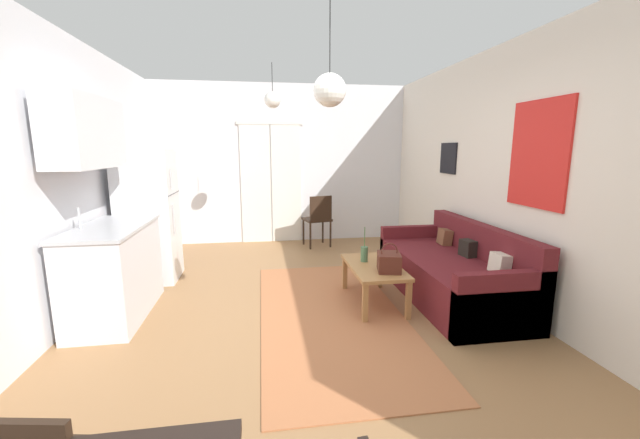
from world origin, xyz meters
name	(u,v)px	position (x,y,z in m)	size (l,w,h in m)	color
ground_plane	(306,332)	(0.00, 0.00, -0.05)	(4.93, 7.44, 0.10)	#996D44
wall_back	(282,165)	(-0.01, 3.47, 1.35)	(4.53, 0.13, 2.72)	silver
wall_right	(535,178)	(2.21, 0.00, 1.36)	(0.12, 7.04, 2.72)	silver
wall_left	(23,185)	(-2.21, 0.00, 1.36)	(0.12, 7.04, 2.72)	silver
area_rug	(331,314)	(0.28, 0.23, 0.01)	(1.39, 3.03, 0.01)	#B26B42
couch	(454,273)	(1.72, 0.49, 0.28)	(0.90, 2.05, 0.82)	#5B191E
coffee_table	(374,270)	(0.78, 0.46, 0.37)	(0.51, 0.96, 0.42)	#A87542
bamboo_vase	(364,254)	(0.72, 0.61, 0.51)	(0.08, 0.08, 0.38)	#47704C
handbag	(389,262)	(0.88, 0.25, 0.52)	(0.27, 0.31, 0.29)	#512319
refrigerator	(149,216)	(-1.76, 1.61, 0.82)	(0.65, 0.62, 1.63)	white
kitchen_counter	(107,237)	(-1.85, 0.54, 0.81)	(0.60, 1.24, 2.10)	silver
accent_chair	(318,217)	(0.55, 2.89, 0.50)	(0.50, 0.49, 0.88)	black
pendant_lamp_near	(330,90)	(0.15, -0.36, 2.07)	(0.25, 0.25, 0.78)	black
pendant_lamp_far	(273,100)	(-0.20, 1.91, 2.26)	(0.21, 0.21, 0.57)	black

